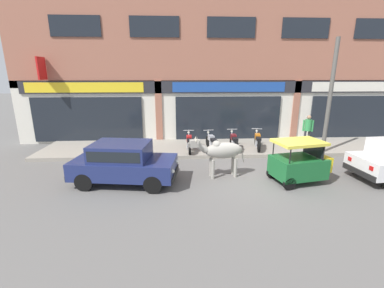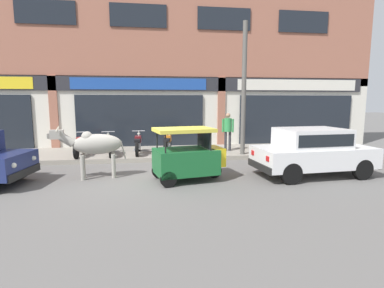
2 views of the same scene
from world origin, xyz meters
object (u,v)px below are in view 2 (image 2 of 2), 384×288
(motorcycle_2, at_px, (138,144))
(motorcycle_0, at_px, (80,146))
(car_0, at_px, (312,150))
(motorcycle_1, at_px, (109,145))
(auto_rickshaw, at_px, (188,158))
(utility_pole, at_px, (244,89))
(motorcycle_3, at_px, (168,143))
(cow, at_px, (94,145))
(pedestrian, at_px, (228,128))

(motorcycle_2, bearing_deg, motorcycle_0, -176.05)
(car_0, distance_m, motorcycle_1, 7.37)
(auto_rickshaw, relative_size, motorcycle_1, 1.17)
(car_0, relative_size, utility_pole, 0.73)
(car_0, xyz_separation_m, auto_rickshaw, (-3.81, 0.01, -0.15))
(motorcycle_1, xyz_separation_m, motorcycle_3, (2.29, 0.20, 0.00))
(car_0, xyz_separation_m, utility_pole, (-1.24, 3.00, 1.90))
(cow, xyz_separation_m, motorcycle_1, (0.05, 2.89, -0.45))
(motorcycle_0, xyz_separation_m, motorcycle_3, (3.39, 0.19, 0.00))
(pedestrian, bearing_deg, cow, -146.27)
(motorcycle_3, bearing_deg, motorcycle_0, -176.72)
(car_0, bearing_deg, motorcycle_3, 138.22)
(auto_rickshaw, bearing_deg, car_0, -0.20)
(motorcycle_2, relative_size, pedestrian, 1.13)
(cow, height_order, motorcycle_0, cow)
(motorcycle_1, bearing_deg, motorcycle_0, 179.85)
(motorcycle_0, xyz_separation_m, pedestrian, (5.95, 0.38, 0.60))
(cow, bearing_deg, auto_rickshaw, -12.98)
(car_0, distance_m, motorcycle_0, 8.35)
(car_0, distance_m, motorcycle_3, 5.60)
(car_0, relative_size, motorcycle_3, 2.06)
(motorcycle_2, xyz_separation_m, utility_pole, (4.12, -0.68, 2.16))
(cow, distance_m, motorcycle_3, 3.90)
(cow, relative_size, motorcycle_3, 1.19)
(cow, height_order, motorcycle_2, cow)
(motorcycle_1, xyz_separation_m, utility_pole, (5.22, -0.53, 2.16))
(car_0, relative_size, motorcycle_0, 2.05)
(motorcycle_2, distance_m, motorcycle_3, 1.19)
(motorcycle_0, distance_m, utility_pole, 6.70)
(motorcycle_3, height_order, utility_pole, utility_pole)
(motorcycle_3, bearing_deg, pedestrian, 4.10)
(motorcycle_0, distance_m, motorcycle_1, 1.10)
(auto_rickshaw, height_order, motorcycle_2, auto_rickshaw)
(auto_rickshaw, xyz_separation_m, motorcycle_1, (-2.66, 3.52, -0.10))
(cow, xyz_separation_m, motorcycle_2, (1.15, 3.05, -0.45))
(auto_rickshaw, distance_m, utility_pole, 4.44)
(motorcycle_0, height_order, motorcycle_3, same)
(cow, bearing_deg, motorcycle_1, 88.99)
(motorcycle_2, height_order, pedestrian, pedestrian)
(car_0, distance_m, pedestrian, 4.24)
(motorcycle_0, relative_size, motorcycle_2, 1.00)
(pedestrian, bearing_deg, motorcycle_1, -175.51)
(motorcycle_3, distance_m, pedestrian, 2.64)
(motorcycle_1, relative_size, utility_pole, 0.35)
(pedestrian, bearing_deg, motorcycle_0, -176.36)
(cow, xyz_separation_m, car_0, (6.51, -0.64, -0.19))
(car_0, bearing_deg, motorcycle_0, 154.94)
(car_0, distance_m, auto_rickshaw, 3.81)
(pedestrian, xyz_separation_m, utility_pole, (0.37, -0.91, 1.56))
(motorcycle_0, relative_size, motorcycle_3, 1.01)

